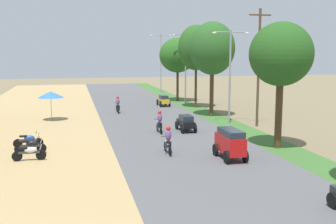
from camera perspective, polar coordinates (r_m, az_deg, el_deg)
The scene contains 19 objects.
parked_motorbike_nearest at distance 23.41m, azimuth -18.83°, elevation -5.30°, with size 1.80×0.54×0.94m.
parked_motorbike_second at distance 25.03m, azimuth -18.66°, elevation -4.42°, with size 1.80×0.54×0.94m.
parked_motorbike_third at distance 26.65m, azimuth -18.94°, elevation -3.68°, with size 1.80×0.54×0.94m.
vendor_umbrella at distance 36.42m, azimuth -16.12°, elevation 2.37°, with size 2.20×2.20×2.52m.
median_tree_second at distance 25.51m, azimuth 15.55°, elevation 7.71°, with size 3.82×3.82×7.66m.
median_tree_third at distance 37.52m, azimuth 6.23°, elevation 8.83°, with size 4.12×4.12×8.62m.
median_tree_fourth at distance 43.27m, azimuth 3.96°, elevation 8.97°, with size 3.80×3.80×8.71m.
median_tree_fifth at distance 49.03m, azimuth 1.36°, elevation 7.94°, with size 4.38×4.38×7.57m.
streetlamp_near at distance 33.76m, azimuth 8.68°, elevation 5.81°, with size 3.16×0.20×7.61m.
streetlamp_mid at distance 46.58m, azimuth 2.48°, elevation 6.81°, with size 3.16×0.20×7.98m.
streetlamp_far at distance 59.56m, azimuth -1.01°, elevation 7.39°, with size 3.16×0.20×8.46m.
utility_pole_near at distance 43.98m, azimuth 6.17°, elevation 6.28°, with size 1.80×0.20×8.31m.
utility_pole_far at distance 33.07m, azimuth 12.58°, elevation 6.30°, with size 1.80×0.20×9.27m.
car_van_red at distance 22.58m, azimuth 8.71°, elevation -4.21°, with size 1.19×2.41×1.67m.
car_sedan_black at distance 30.32m, azimuth 2.52°, elevation -1.45°, with size 1.10×2.26×1.19m.
car_sedan_yellow at distance 44.48m, azimuth -0.65°, elevation 1.70°, with size 1.10×2.26×1.19m.
motorbike_foreground_rider at distance 23.52m, azimuth -0.02°, elevation -4.03°, with size 0.54×1.80×1.66m.
motorbike_ahead_second at distance 29.65m, azimuth -1.22°, elevation -1.44°, with size 0.54×1.80×1.66m.
motorbike_ahead_third at distance 39.73m, azimuth -7.05°, elevation 1.00°, with size 0.54×1.80×1.66m.
Camera 1 is at (-6.71, -6.38, 5.90)m, focal length 43.51 mm.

